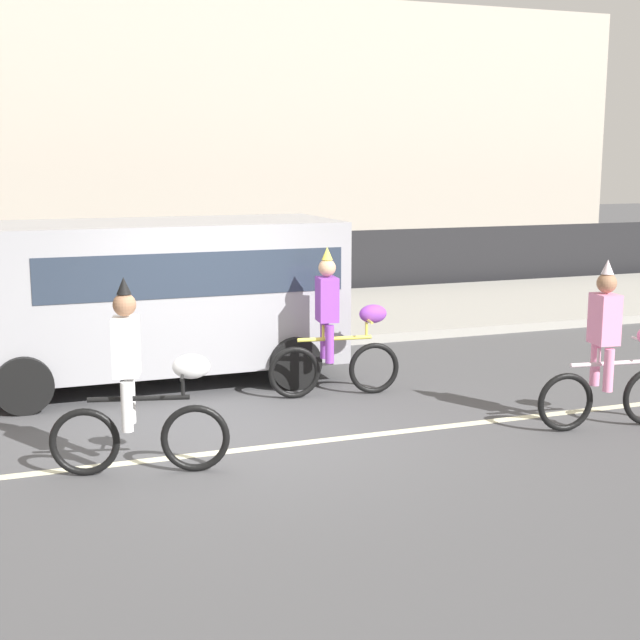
% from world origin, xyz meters
% --- Properties ---
extents(ground_plane, '(80.00, 80.00, 0.00)m').
position_xyz_m(ground_plane, '(0.00, 0.00, 0.00)').
color(ground_plane, '#4C4C4F').
extents(road_centre_line, '(36.00, 0.14, 0.01)m').
position_xyz_m(road_centre_line, '(0.00, -0.50, 0.00)').
color(road_centre_line, beige).
rests_on(road_centre_line, ground).
extents(sidewalk_curb, '(60.00, 5.00, 0.15)m').
position_xyz_m(sidewalk_curb, '(0.00, 6.50, 0.07)').
color(sidewalk_curb, '#9E9B93').
rests_on(sidewalk_curb, ground).
extents(fence_line, '(40.00, 0.08, 1.40)m').
position_xyz_m(fence_line, '(0.00, 9.40, 0.70)').
color(fence_line, black).
rests_on(fence_line, ground).
extents(building_backdrop, '(28.00, 8.00, 7.25)m').
position_xyz_m(building_backdrop, '(1.29, 18.00, 3.63)').
color(building_backdrop, '#B2A899').
rests_on(building_backdrop, ground).
extents(parade_cyclist_zebra, '(1.69, 0.58, 1.92)m').
position_xyz_m(parade_cyclist_zebra, '(-1.25, -0.84, 0.84)').
color(parade_cyclist_zebra, black).
rests_on(parade_cyclist_zebra, ground).
extents(parade_cyclist_purple, '(1.72, 0.51, 1.92)m').
position_xyz_m(parade_cyclist_purple, '(1.54, 1.18, 0.84)').
color(parade_cyclist_purple, black).
rests_on(parade_cyclist_purple, ground).
extents(parade_cyclist_pink, '(1.72, 0.51, 1.92)m').
position_xyz_m(parade_cyclist_pink, '(3.93, -1.17, 0.84)').
color(parade_cyclist_pink, black).
rests_on(parade_cyclist_pink, ground).
extents(parked_van_grey, '(5.00, 2.22, 2.18)m').
position_xyz_m(parked_van_grey, '(-0.47, 2.70, 1.28)').
color(parked_van_grey, '#99999E').
rests_on(parked_van_grey, ground).
extents(pedestrian_onlooker, '(0.32, 0.20, 1.62)m').
position_xyz_m(pedestrian_onlooker, '(-0.28, 6.15, 1.01)').
color(pedestrian_onlooker, '#33333D').
rests_on(pedestrian_onlooker, sidewalk_curb).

